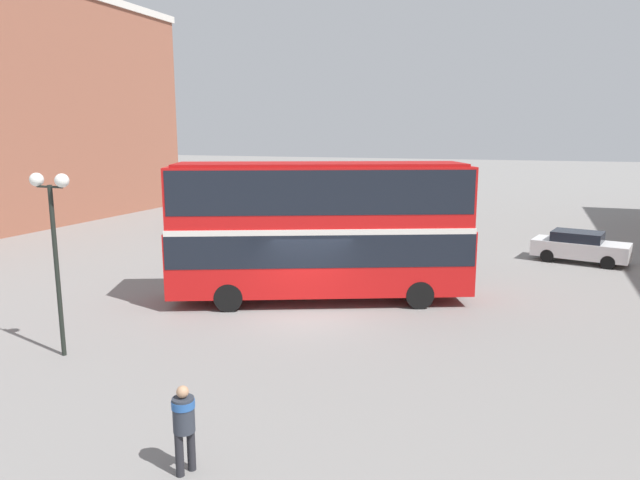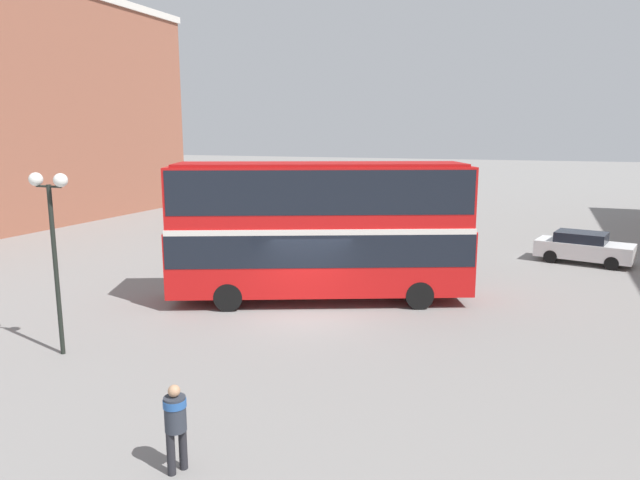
{
  "view_description": "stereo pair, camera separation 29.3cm",
  "coord_description": "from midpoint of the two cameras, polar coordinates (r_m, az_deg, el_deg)",
  "views": [
    {
      "loc": [
        6.68,
        -16.73,
        5.95
      ],
      "look_at": [
        -0.22,
        1.88,
        2.23
      ],
      "focal_mm": 32.0,
      "sensor_mm": 36.0,
      "label": 1
    },
    {
      "loc": [
        6.95,
        -16.63,
        5.95
      ],
      "look_at": [
        -0.22,
        1.88,
        2.23
      ],
      "focal_mm": 32.0,
      "sensor_mm": 36.0,
      "label": 2
    }
  ],
  "objects": [
    {
      "name": "ground_plane",
      "position": [
        18.98,
        -0.98,
        -7.65
      ],
      "size": [
        240.0,
        240.0,
        0.0
      ],
      "primitive_type": "plane",
      "color": "gray"
    },
    {
      "name": "double_decker_bus",
      "position": [
        20.09,
        0.42,
        1.65
      ],
      "size": [
        10.66,
        6.43,
        4.95
      ],
      "rotation": [
        0.0,
        0.0,
        0.41
      ],
      "color": "red",
      "rests_on": "ground_plane"
    },
    {
      "name": "pedestrian_foreground",
      "position": [
        10.75,
        -13.46,
        -17.02
      ],
      "size": [
        0.53,
        0.53,
        1.65
      ],
      "rotation": [
        0.0,
        0.0,
        2.77
      ],
      "color": "#232328",
      "rests_on": "ground_plane"
    },
    {
      "name": "parked_car_kerb_near",
      "position": [
        29.19,
        25.11,
        -0.67
      ],
      "size": [
        4.43,
        2.65,
        1.45
      ],
      "rotation": [
        0.0,
        0.0,
        -0.23
      ],
      "color": "silver",
      "rests_on": "ground_plane"
    },
    {
      "name": "parked_car_kerb_far",
      "position": [
        37.59,
        -9.9,
        2.67
      ],
      "size": [
        4.05,
        1.93,
        1.7
      ],
      "rotation": [
        0.0,
        0.0,
        3.12
      ],
      "color": "black",
      "rests_on": "ground_plane"
    },
    {
      "name": "street_lamp_twin_globe",
      "position": [
        16.46,
        -24.81,
        1.99
      ],
      "size": [
        1.2,
        0.36,
        4.95
      ],
      "color": "black",
      "rests_on": "ground_plane"
    }
  ]
}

